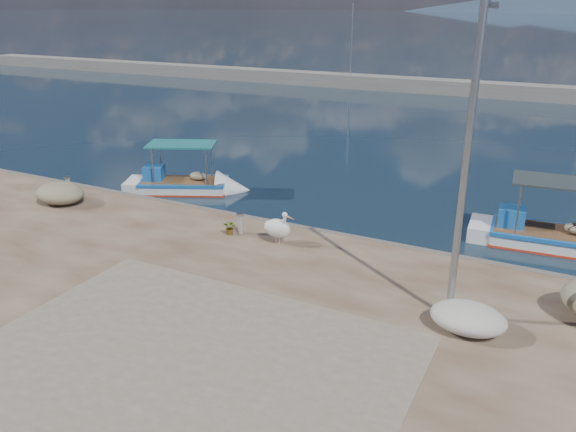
{
  "coord_description": "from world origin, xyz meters",
  "views": [
    {
      "loc": [
        7.31,
        -10.47,
        7.38
      ],
      "look_at": [
        0.0,
        3.8,
        1.3
      ],
      "focal_mm": 35.0,
      "sensor_mm": 36.0,
      "label": 1
    }
  ],
  "objects_px": {
    "boat_right": "(551,240)",
    "bollard_near": "(240,222)",
    "boat_left": "(183,187)",
    "pelican": "(278,228)",
    "lamp_post": "(464,183)"
  },
  "relations": [
    {
      "from": "boat_left",
      "to": "boat_right",
      "type": "bearing_deg",
      "value": -21.75
    },
    {
      "from": "pelican",
      "to": "bollard_near",
      "type": "distance_m",
      "value": 1.48
    },
    {
      "from": "lamp_post",
      "to": "bollard_near",
      "type": "xyz_separation_m",
      "value": [
        -7.05,
        2.17,
        -2.93
      ]
    },
    {
      "from": "boat_right",
      "to": "bollard_near",
      "type": "distance_m",
      "value": 10.09
    },
    {
      "from": "boat_right",
      "to": "bollard_near",
      "type": "bearing_deg",
      "value": -156.46
    },
    {
      "from": "boat_right",
      "to": "lamp_post",
      "type": "relative_size",
      "value": 0.78
    },
    {
      "from": "bollard_near",
      "to": "lamp_post",
      "type": "bearing_deg",
      "value": -17.07
    },
    {
      "from": "pelican",
      "to": "bollard_near",
      "type": "relative_size",
      "value": 1.69
    },
    {
      "from": "boat_right",
      "to": "pelican",
      "type": "xyz_separation_m",
      "value": [
        -7.44,
        -4.87,
        0.81
      ]
    },
    {
      "from": "pelican",
      "to": "bollard_near",
      "type": "height_order",
      "value": "pelican"
    },
    {
      "from": "lamp_post",
      "to": "pelican",
      "type": "bearing_deg",
      "value": 160.35
    },
    {
      "from": "pelican",
      "to": "boat_left",
      "type": "bearing_deg",
      "value": 162.63
    },
    {
      "from": "boat_left",
      "to": "pelican",
      "type": "bearing_deg",
      "value": -56.26
    },
    {
      "from": "bollard_near",
      "to": "pelican",
      "type": "bearing_deg",
      "value": -6.61
    },
    {
      "from": "boat_left",
      "to": "bollard_near",
      "type": "height_order",
      "value": "boat_left"
    }
  ]
}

